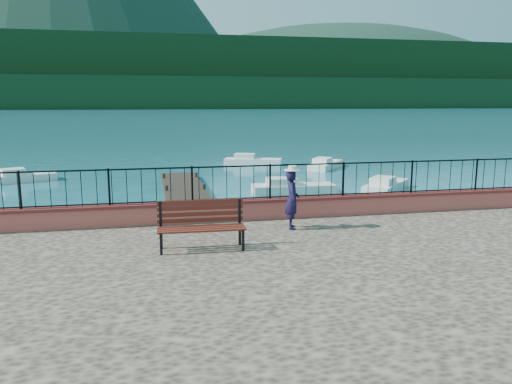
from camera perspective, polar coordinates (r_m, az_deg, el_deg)
name	(u,v)px	position (r m, az deg, el deg)	size (l,w,h in m)	color
ground	(322,308)	(11.43, 7.57, -13.02)	(2000.00, 2000.00, 0.00)	#19596B
parapet	(280,208)	(14.35, 2.77, -1.83)	(28.00, 0.46, 0.58)	#AF563F
railing	(280,182)	(14.21, 2.79, 1.19)	(27.00, 0.05, 0.95)	black
dock	(189,201)	(22.35, -7.71, -1.00)	(2.00, 16.00, 0.30)	#2D231C
far_forest	(154,93)	(309.91, -11.62, 10.99)	(900.00, 60.00, 18.00)	black
foothills	(152,76)	(370.29, -11.80, 12.86)	(900.00, 120.00, 44.00)	black
companion_hill	(339,105)	(612.17, 9.49, 9.80)	(448.00, 384.00, 180.00)	#142D23
park_bench	(202,235)	(11.39, -6.23, -4.94)	(1.99, 0.70, 1.09)	black
person	(292,200)	(13.08, 4.15, -0.88)	(0.56, 0.37, 1.55)	black
hat	(293,168)	(12.94, 4.20, 2.74)	(0.44, 0.44, 0.12)	silver
boat_0	(104,218)	(18.57, -16.95, -2.91)	(3.92, 1.30, 0.80)	white
boat_1	(294,185)	(24.88, 4.31, 0.81)	(4.09, 1.30, 0.80)	silver
boat_2	(386,183)	(26.29, 14.65, 1.01)	(3.91, 1.30, 0.80)	silver
boat_3	(23,174)	(31.30, -25.06, 1.82)	(3.41, 1.30, 0.80)	silver
boat_4	(253,159)	(36.02, -0.35, 3.80)	(4.08, 1.30, 0.80)	silver
boat_5	(325,162)	(34.29, 7.93, 3.37)	(3.94, 1.30, 0.80)	white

